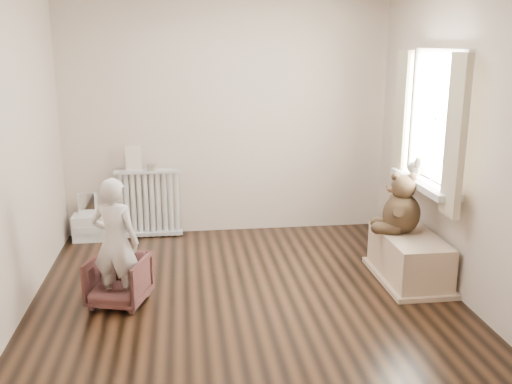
{
  "coord_description": "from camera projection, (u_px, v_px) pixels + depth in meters",
  "views": [
    {
      "loc": [
        -0.49,
        -4.49,
        2.11
      ],
      "look_at": [
        0.15,
        0.45,
        0.8
      ],
      "focal_mm": 40.0,
      "sensor_mm": 36.0,
      "label": 1
    }
  ],
  "objects": [
    {
      "name": "paper_doll",
      "position": [
        133.0,
        158.0,
        6.16
      ],
      "size": [
        0.17,
        0.01,
        0.28
      ],
      "primitive_type": "cube",
      "color": "beige",
      "rests_on": "radiator"
    },
    {
      "name": "armchair",
      "position": [
        119.0,
        280.0,
        4.71
      ],
      "size": [
        0.56,
        0.57,
        0.42
      ],
      "primitive_type": "imported",
      "rotation": [
        0.0,
        0.0,
        -0.31
      ],
      "color": "#552D2A",
      "rests_on": "floor"
    },
    {
      "name": "right_wall",
      "position": [
        457.0,
        142.0,
        4.8
      ],
      "size": [
        0.02,
        3.6,
        2.6
      ],
      "primitive_type": "cube",
      "color": "beige",
      "rests_on": "ground"
    },
    {
      "name": "plush_cat",
      "position": [
        416.0,
        165.0,
        5.31
      ],
      "size": [
        0.15,
        0.23,
        0.19
      ],
      "primitive_type": null,
      "rotation": [
        0.0,
        0.0,
        0.03
      ],
      "color": "gray",
      "rests_on": "window_sill"
    },
    {
      "name": "back_wall",
      "position": [
        227.0,
        118.0,
        6.3
      ],
      "size": [
        3.6,
        0.02,
        2.6
      ],
      "primitive_type": "cube",
      "color": "beige",
      "rests_on": "ground"
    },
    {
      "name": "window_sill",
      "position": [
        424.0,
        183.0,
        5.18
      ],
      "size": [
        0.22,
        1.1,
        0.06
      ],
      "primitive_type": "cube",
      "color": "silver",
      "rests_on": "right_wall"
    },
    {
      "name": "window",
      "position": [
        438.0,
        119.0,
        5.05
      ],
      "size": [
        0.03,
        0.9,
        1.1
      ],
      "primitive_type": "cube",
      "color": "white",
      "rests_on": "right_wall"
    },
    {
      "name": "front_wall",
      "position": [
        284.0,
        210.0,
        2.85
      ],
      "size": [
        3.6,
        0.02,
        2.6
      ],
      "primitive_type": "cube",
      "color": "beige",
      "rests_on": "ground"
    },
    {
      "name": "child",
      "position": [
        115.0,
        243.0,
        4.57
      ],
      "size": [
        0.45,
        0.36,
        1.07
      ],
      "primitive_type": "imported",
      "rotation": [
        0.0,
        0.0,
        2.83
      ],
      "color": "beige",
      "rests_on": "armchair"
    },
    {
      "name": "tin_a",
      "position": [
        152.0,
        167.0,
        6.21
      ],
      "size": [
        0.11,
        0.11,
        0.07
      ],
      "primitive_type": "cylinder",
      "color": "#A59E8C",
      "rests_on": "radiator"
    },
    {
      "name": "floor",
      "position": [
        245.0,
        295.0,
        4.91
      ],
      "size": [
        3.6,
        3.6,
        0.01
      ],
      "primitive_type": "cube",
      "color": "black",
      "rests_on": "ground"
    },
    {
      "name": "curtain_left",
      "position": [
        456.0,
        137.0,
        4.5
      ],
      "size": [
        0.06,
        0.26,
        1.3
      ],
      "primitive_type": "cube",
      "color": "beige",
      "rests_on": "right_wall"
    },
    {
      "name": "toy_bench",
      "position": [
        409.0,
        259.0,
        5.19
      ],
      "size": [
        0.48,
        0.91,
        0.43
      ],
      "primitive_type": "cube",
      "color": "beige",
      "rests_on": "floor"
    },
    {
      "name": "teddy_bear",
      "position": [
        402.0,
        206.0,
        5.17
      ],
      "size": [
        0.53,
        0.46,
        0.55
      ],
      "primitive_type": null,
      "rotation": [
        0.0,
        0.0,
        -0.3
      ],
      "color": "#322316",
      "rests_on": "toy_bench"
    },
    {
      "name": "toy_vanity",
      "position": [
        88.0,
        216.0,
        6.23
      ],
      "size": [
        0.33,
        0.24,
        0.52
      ],
      "primitive_type": "cube",
      "color": "silver",
      "rests_on": "floor"
    },
    {
      "name": "left_wall",
      "position": [
        11.0,
        152.0,
        4.35
      ],
      "size": [
        0.02,
        3.6,
        2.6
      ],
      "primitive_type": "cube",
      "color": "beige",
      "rests_on": "ground"
    },
    {
      "name": "radiator",
      "position": [
        149.0,
        203.0,
        6.31
      ],
      "size": [
        0.72,
        0.14,
        0.76
      ],
      "primitive_type": "cube",
      "color": "silver",
      "rests_on": "floor"
    },
    {
      "name": "curtain_right",
      "position": [
        402.0,
        118.0,
        5.59
      ],
      "size": [
        0.06,
        0.26,
        1.3
      ],
      "primitive_type": "cube",
      "color": "beige",
      "rests_on": "right_wall"
    }
  ]
}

